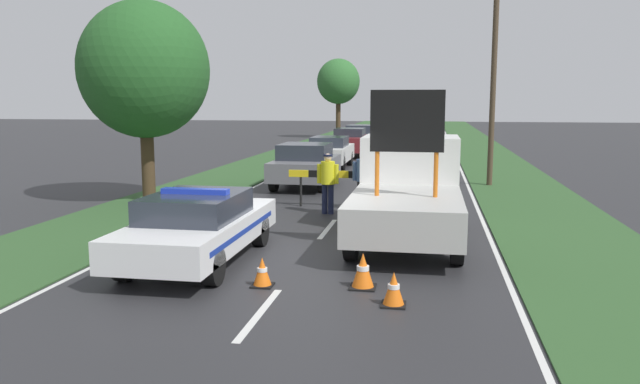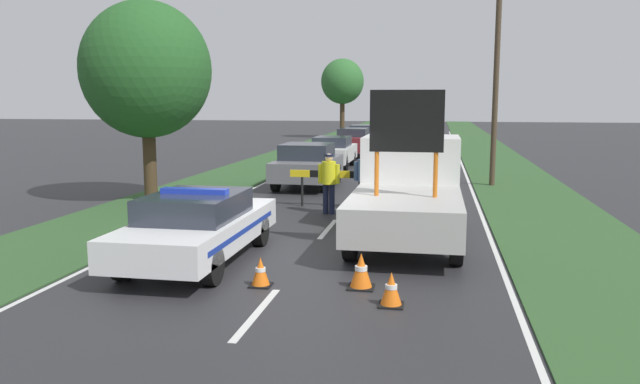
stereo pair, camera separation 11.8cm
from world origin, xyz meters
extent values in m
plane|color=#28282B|center=(0.00, 0.00, 0.00)|extent=(160.00, 160.00, 0.00)
cube|color=silver|center=(0.00, -3.50, 0.00)|extent=(0.12, 2.31, 0.01)
cube|color=silver|center=(0.00, 2.67, 0.00)|extent=(0.12, 2.31, 0.01)
cube|color=silver|center=(0.00, 8.83, 0.00)|extent=(0.12, 2.31, 0.01)
cube|color=silver|center=(0.00, 15.00, 0.00)|extent=(0.12, 2.31, 0.01)
cube|color=silver|center=(0.00, 21.16, 0.00)|extent=(0.12, 2.31, 0.01)
cube|color=silver|center=(0.00, 27.33, 0.00)|extent=(0.12, 2.31, 0.01)
cube|color=silver|center=(0.00, 33.49, 0.00)|extent=(0.12, 2.31, 0.01)
cube|color=silver|center=(0.00, 39.66, 0.00)|extent=(0.12, 2.31, 0.01)
cube|color=silver|center=(0.00, 45.82, 0.00)|extent=(0.12, 2.31, 0.01)
cube|color=silver|center=(-3.79, 17.10, 0.00)|extent=(0.10, 68.17, 0.01)
cube|color=silver|center=(3.79, 17.10, 0.00)|extent=(0.10, 68.17, 0.01)
cube|color=#2D5128|center=(-5.56, 20.00, 0.01)|extent=(3.33, 120.00, 0.03)
cube|color=#2D5128|center=(5.56, 20.00, 0.01)|extent=(3.33, 120.00, 0.03)
cube|color=white|center=(-1.95, -0.80, 0.61)|extent=(1.84, 4.76, 0.56)
cube|color=#282D38|center=(-1.95, -0.94, 1.12)|extent=(1.62, 2.19, 0.46)
cylinder|color=black|center=(-2.75, 0.68, 0.33)|extent=(0.24, 0.66, 0.66)
cylinder|color=black|center=(-1.15, 0.68, 0.33)|extent=(0.24, 0.66, 0.66)
cylinder|color=black|center=(-2.75, -2.28, 0.33)|extent=(0.24, 0.66, 0.66)
cylinder|color=black|center=(-1.15, -2.28, 0.33)|extent=(0.24, 0.66, 0.66)
cube|color=#1E38C6|center=(-1.95, -0.94, 1.40)|extent=(1.29, 0.24, 0.10)
cube|color=#193399|center=(-1.95, -0.80, 0.64)|extent=(1.85, 3.91, 0.10)
cube|color=black|center=(-1.95, 1.62, 0.55)|extent=(1.01, 0.08, 0.33)
cube|color=white|center=(1.95, 3.25, 1.34)|extent=(2.27, 1.95, 1.79)
cube|color=#232833|center=(1.95, 4.20, 1.66)|extent=(1.93, 0.04, 0.79)
cube|color=#B2B2AD|center=(1.95, 0.53, 0.81)|extent=(2.27, 3.49, 0.74)
cylinder|color=#D16619|center=(1.36, 0.53, 1.63)|extent=(0.09, 0.09, 0.90)
cylinder|color=#D16619|center=(2.53, 0.53, 1.63)|extent=(0.09, 0.09, 0.90)
cube|color=black|center=(1.95, 0.53, 2.69)|extent=(1.46, 0.12, 1.22)
cylinder|color=black|center=(0.93, 3.25, 0.45)|extent=(0.24, 0.89, 0.89)
cylinder|color=black|center=(2.96, 3.25, 0.45)|extent=(0.24, 0.89, 0.89)
cylinder|color=black|center=(0.93, -0.17, 0.45)|extent=(0.24, 0.89, 0.89)
cylinder|color=black|center=(2.96, -0.17, 0.45)|extent=(0.24, 0.89, 0.89)
cylinder|color=black|center=(-1.31, 5.76, 0.44)|extent=(0.07, 0.07, 0.87)
cylinder|color=black|center=(1.52, 5.76, 0.44)|extent=(0.07, 0.07, 0.87)
cube|color=yellow|center=(-1.37, 5.76, 0.97)|extent=(0.59, 0.08, 0.20)
cube|color=black|center=(-0.78, 5.76, 0.97)|extent=(0.59, 0.08, 0.20)
cube|color=yellow|center=(-0.19, 5.76, 0.97)|extent=(0.59, 0.08, 0.20)
cube|color=black|center=(0.40, 5.76, 0.97)|extent=(0.59, 0.08, 0.20)
cube|color=yellow|center=(0.99, 5.76, 0.97)|extent=(0.59, 0.08, 0.20)
cube|color=black|center=(1.58, 5.76, 0.97)|extent=(0.59, 0.08, 0.20)
cylinder|color=#191E38|center=(-0.41, 4.67, 0.41)|extent=(0.16, 0.16, 0.83)
cylinder|color=#191E38|center=(-0.24, 4.67, 0.41)|extent=(0.16, 0.16, 0.83)
cylinder|color=yellow|center=(-0.33, 4.67, 1.14)|extent=(0.38, 0.38, 0.62)
cylinder|color=yellow|center=(-0.56, 4.67, 1.11)|extent=(0.12, 0.12, 0.53)
cylinder|color=yellow|center=(-0.09, 4.67, 1.11)|extent=(0.12, 0.12, 0.53)
sphere|color=beige|center=(-0.33, 4.67, 1.56)|extent=(0.21, 0.21, 0.21)
cylinder|color=#141933|center=(-0.33, 4.67, 1.62)|extent=(0.25, 0.25, 0.05)
cylinder|color=#232326|center=(0.48, 5.39, 0.42)|extent=(0.16, 0.16, 0.83)
cylinder|color=#232326|center=(0.65, 5.39, 0.42)|extent=(0.16, 0.16, 0.83)
cylinder|color=#4C6B9E|center=(0.56, 5.39, 1.15)|extent=(0.38, 0.38, 0.63)
cylinder|color=#4C6B9E|center=(0.33, 5.39, 1.12)|extent=(0.13, 0.13, 0.53)
cylinder|color=#4C6B9E|center=(0.80, 5.39, 1.12)|extent=(0.13, 0.13, 0.53)
sphere|color=tan|center=(0.56, 5.39, 1.57)|extent=(0.22, 0.22, 0.22)
cube|color=black|center=(-0.32, -2.18, 0.01)|extent=(0.36, 0.36, 0.03)
cone|color=orange|center=(-0.32, -2.18, 0.26)|extent=(0.30, 0.30, 0.47)
cylinder|color=white|center=(-0.32, -2.18, 0.29)|extent=(0.17, 0.17, 0.07)
cube|color=black|center=(1.92, -2.79, 0.01)|extent=(0.38, 0.38, 0.03)
cone|color=orange|center=(1.92, -2.79, 0.28)|extent=(0.32, 0.32, 0.50)
cylinder|color=white|center=(1.92, -2.79, 0.30)|extent=(0.18, 0.18, 0.07)
cube|color=black|center=(1.36, -1.98, 0.01)|extent=(0.43, 0.43, 0.03)
cone|color=orange|center=(1.36, -1.98, 0.31)|extent=(0.37, 0.37, 0.57)
cylinder|color=white|center=(1.36, -1.98, 0.34)|extent=(0.21, 0.21, 0.08)
cube|color=black|center=(0.83, 5.92, 0.01)|extent=(0.53, 0.53, 0.03)
cone|color=orange|center=(0.83, 5.92, 0.38)|extent=(0.45, 0.45, 0.70)
cylinder|color=white|center=(0.83, 5.92, 0.41)|extent=(0.25, 0.25, 0.10)
cube|color=slate|center=(-2.00, 9.92, 0.69)|extent=(1.94, 4.31, 0.66)
cube|color=#282D38|center=(-2.00, 9.79, 1.29)|extent=(1.71, 1.98, 0.54)
cylinder|color=black|center=(-2.85, 11.26, 0.35)|extent=(0.24, 0.71, 0.71)
cylinder|color=black|center=(-1.15, 11.26, 0.35)|extent=(0.24, 0.71, 0.71)
cylinder|color=black|center=(-2.85, 8.59, 0.35)|extent=(0.24, 0.71, 0.71)
cylinder|color=black|center=(-1.15, 8.59, 0.35)|extent=(0.24, 0.71, 0.71)
cube|color=silver|center=(-2.12, 16.14, 0.67)|extent=(1.73, 4.33, 0.66)
cube|color=#282D38|center=(-2.12, 16.01, 1.23)|extent=(1.52, 1.99, 0.45)
cylinder|color=black|center=(-2.86, 17.48, 0.34)|extent=(0.24, 0.68, 0.68)
cylinder|color=black|center=(-1.37, 17.48, 0.34)|extent=(0.24, 0.68, 0.68)
cylinder|color=black|center=(-2.86, 14.80, 0.34)|extent=(0.24, 0.68, 0.68)
cylinder|color=black|center=(-1.37, 14.80, 0.34)|extent=(0.24, 0.68, 0.68)
cube|color=maroon|center=(-1.98, 22.35, 0.73)|extent=(1.75, 4.12, 0.77)
cube|color=#282D38|center=(-1.98, 22.23, 1.34)|extent=(1.54, 1.90, 0.45)
cylinder|color=black|center=(-2.73, 23.63, 0.34)|extent=(0.24, 0.68, 0.68)
cylinder|color=black|center=(-1.22, 23.63, 0.34)|extent=(0.24, 0.68, 0.68)
cylinder|color=black|center=(-2.73, 21.07, 0.34)|extent=(0.24, 0.68, 0.68)
cylinder|color=black|center=(-1.22, 21.07, 0.34)|extent=(0.24, 0.68, 0.68)
cube|color=#B2B2B7|center=(-2.00, 27.87, 0.66)|extent=(1.90, 4.31, 0.67)
cube|color=#282D38|center=(-2.00, 27.74, 1.26)|extent=(1.67, 1.98, 0.53)
cylinder|color=black|center=(-2.83, 29.20, 0.33)|extent=(0.24, 0.65, 0.65)
cylinder|color=black|center=(-1.17, 29.20, 0.33)|extent=(0.24, 0.65, 0.65)
cylinder|color=black|center=(-2.83, 26.53, 0.33)|extent=(0.24, 0.65, 0.65)
cylinder|color=black|center=(-1.17, 26.53, 0.33)|extent=(0.24, 0.65, 0.65)
cylinder|color=#42301E|center=(-6.06, 5.72, 1.27)|extent=(0.40, 0.40, 2.55)
ellipsoid|color=#235623|center=(-6.06, 5.72, 4.00)|extent=(3.88, 3.88, 4.07)
cylinder|color=#42301E|center=(-5.06, 38.73, 1.65)|extent=(0.38, 0.38, 3.29)
ellipsoid|color=#2D662D|center=(-5.06, 38.73, 4.59)|extent=(3.46, 3.46, 3.64)
cylinder|color=#473828|center=(4.57, 11.30, 4.17)|extent=(0.20, 0.20, 8.34)
camera|label=1|loc=(2.41, -12.00, 3.11)|focal=35.00mm
camera|label=2|loc=(2.52, -11.97, 3.11)|focal=35.00mm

